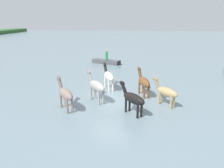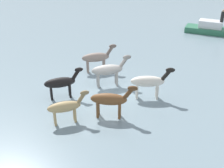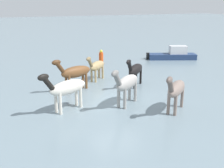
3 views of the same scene
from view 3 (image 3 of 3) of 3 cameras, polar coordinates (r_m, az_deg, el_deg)
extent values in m
plane|color=gray|center=(14.13, 0.52, -3.14)|extent=(174.45, 174.45, 0.00)
ellipsoid|color=gray|center=(12.64, 13.36, -0.94)|extent=(1.88, 1.61, 0.65)
cylinder|color=gray|center=(12.24, 13.19, -4.14)|extent=(0.14, 0.14, 1.06)
cylinder|color=gray|center=(12.32, 11.79, -3.92)|extent=(0.14, 0.14, 1.06)
cylinder|color=gray|center=(13.30, 14.51, -2.54)|extent=(0.14, 0.14, 1.06)
cylinder|color=gray|center=(13.37, 13.22, -2.35)|extent=(0.14, 0.14, 1.06)
cylinder|color=#63544C|center=(11.57, 12.17, -0.32)|extent=(0.61, 0.53, 0.71)
ellipsoid|color=#63544C|center=(11.30, 11.96, 0.83)|extent=(0.56, 0.49, 0.28)
ellipsoid|color=black|center=(16.13, 4.96, 3.06)|extent=(1.73, 1.59, 0.61)
cylinder|color=black|center=(15.71, 4.75, 0.80)|extent=(0.13, 0.13, 1.01)
cylinder|color=black|center=(15.81, 3.74, 0.92)|extent=(0.13, 0.13, 1.01)
cylinder|color=black|center=(16.71, 6.03, 1.74)|extent=(0.13, 0.13, 1.01)
cylinder|color=black|center=(16.80, 5.08, 1.85)|extent=(0.13, 0.13, 1.01)
cylinder|color=black|center=(15.16, 3.76, 3.74)|extent=(0.56, 0.52, 0.67)
ellipsoid|color=black|center=(14.92, 3.51, 4.62)|extent=(0.52, 0.48, 0.27)
ellipsoid|color=#9E9993|center=(13.08, 3.26, 0.30)|extent=(1.96, 1.66, 0.67)
cylinder|color=#9E9993|center=(12.67, 2.71, -2.88)|extent=(0.15, 0.15, 1.11)
cylinder|color=#9E9993|center=(12.81, 1.41, -2.65)|extent=(0.15, 0.15, 1.11)
cylinder|color=#9E9993|center=(13.71, 4.91, -1.39)|extent=(0.15, 0.15, 1.11)
cylinder|color=#9E9993|center=(13.83, 3.68, -1.19)|extent=(0.15, 0.15, 1.11)
cylinder|color=slate|center=(12.05, 1.12, 1.03)|extent=(0.63, 0.55, 0.74)
ellipsoid|color=slate|center=(11.79, 0.66, 2.20)|extent=(0.58, 0.51, 0.29)
ellipsoid|color=tan|center=(17.33, -3.14, 3.86)|extent=(1.63, 1.51, 0.58)
cylinder|color=tan|center=(16.94, -3.49, 1.90)|extent=(0.13, 0.13, 0.95)
cylinder|color=tan|center=(17.06, -4.32, 2.00)|extent=(0.13, 0.13, 0.95)
cylinder|color=tan|center=(17.83, -1.96, 2.68)|extent=(0.13, 0.13, 0.95)
cylinder|color=tan|center=(17.95, -2.76, 2.76)|extent=(0.13, 0.13, 0.95)
cylinder|color=olive|center=(16.46, -4.60, 4.48)|extent=(0.53, 0.49, 0.63)
ellipsoid|color=olive|center=(16.26, -4.93, 5.25)|extent=(0.48, 0.46, 0.25)
ellipsoid|color=brown|center=(15.41, -7.55, 2.56)|extent=(2.01, 1.12, 0.65)
cylinder|color=brown|center=(15.11, -8.93, 0.12)|extent=(0.14, 0.14, 1.07)
cylinder|color=brown|center=(15.37, -9.58, 0.37)|extent=(0.14, 0.14, 1.07)
cylinder|color=brown|center=(15.75, -5.43, 0.93)|extent=(0.14, 0.14, 1.07)
cylinder|color=brown|center=(15.99, -6.11, 1.16)|extent=(0.14, 0.14, 1.07)
cylinder|color=#50311A|center=(14.77, -10.87, 3.46)|extent=(0.63, 0.39, 0.71)
ellipsoid|color=#50311A|center=(14.61, -11.62, 4.44)|extent=(0.57, 0.37, 0.28)
ellipsoid|color=silver|center=(12.54, -9.21, -0.70)|extent=(2.05, 1.29, 0.67)
cylinder|color=silver|center=(12.25, -10.80, -3.90)|extent=(0.15, 0.15, 1.09)
cylinder|color=silver|center=(12.50, -11.68, -3.54)|extent=(0.15, 0.15, 1.09)
cylinder|color=silver|center=(12.94, -6.60, -2.58)|extent=(0.15, 0.15, 1.09)
cylinder|color=silver|center=(13.17, -7.52, -2.26)|extent=(0.15, 0.15, 1.09)
cylinder|color=black|center=(11.83, -13.28, 0.18)|extent=(0.65, 0.44, 0.73)
ellipsoid|color=black|center=(11.64, -14.23, 1.37)|extent=(0.59, 0.42, 0.29)
cube|color=navy|center=(24.64, 12.47, 5.49)|extent=(4.21, 2.70, 0.62)
cube|color=silver|center=(24.64, 13.68, 6.98)|extent=(1.67, 1.33, 0.70)
cube|color=black|center=(24.21, 7.51, 5.73)|extent=(0.33, 0.35, 0.67)
cylinder|color=#E54C19|center=(22.24, -2.29, 5.44)|extent=(0.36, 0.36, 0.90)
sphere|color=yellow|center=(22.13, -2.31, 6.89)|extent=(0.24, 0.24, 0.24)
camera|label=1|loc=(24.44, 32.73, 16.04)|focal=36.00mm
camera|label=2|loc=(26.83, -29.62, 23.53)|focal=47.73mm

